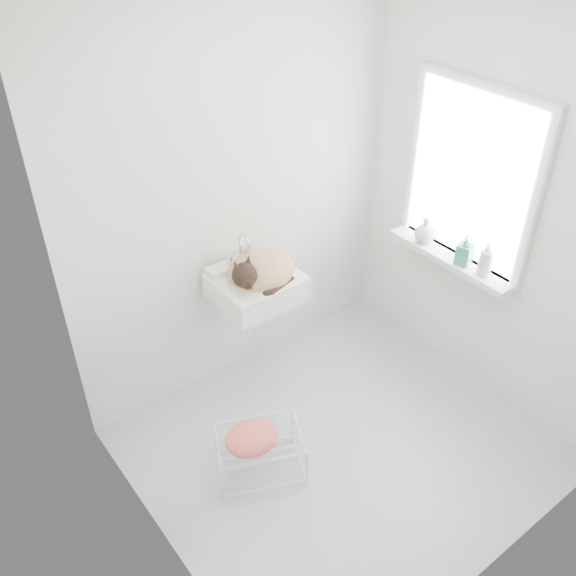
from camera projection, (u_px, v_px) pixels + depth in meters
floor at (341, 448)px, 3.72m from camera, size 2.20×2.00×0.02m
back_wall at (236, 195)px, 3.64m from camera, size 2.20×0.02×2.50m
right_wall at (499, 205)px, 3.54m from camera, size 0.02×2.00×2.50m
left_wall at (144, 370)px, 2.45m from camera, size 0.02×2.00×2.50m
window_glass at (472, 177)px, 3.60m from camera, size 0.01×0.80×1.00m
window_frame at (470, 178)px, 3.59m from camera, size 0.04×0.90×1.10m
windowsill at (450, 258)px, 3.87m from camera, size 0.16×0.88×0.04m
sink at (256, 276)px, 3.67m from camera, size 0.49×0.42×0.19m
faucet at (238, 243)px, 3.71m from camera, size 0.18×0.12×0.18m
cat at (259, 271)px, 3.65m from camera, size 0.43×0.34×0.27m
wire_rack at (260, 452)px, 3.51m from camera, size 0.54×0.47×0.27m
towel at (251, 442)px, 3.37m from camera, size 0.33×0.26×0.12m
bottle_a at (483, 275)px, 3.69m from camera, size 0.09×0.09×0.18m
bottle_b at (462, 263)px, 3.79m from camera, size 0.11×0.11×0.19m
bottle_c at (424, 242)px, 3.99m from camera, size 0.18×0.18×0.17m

